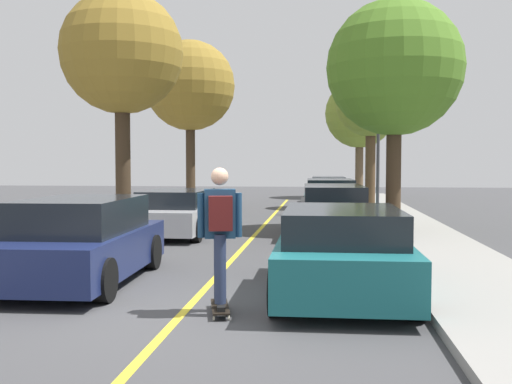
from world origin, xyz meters
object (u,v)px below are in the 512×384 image
parked_car_right_near (333,211)px  street_tree_right_far (360,114)px  street_tree_right_nearest (395,69)px  skateboarder (220,228)px  street_tree_left_near (190,86)px  skateboard (220,307)px  parked_car_left_nearest (82,241)px  street_tree_right_near (371,102)px  parked_car_right_nearest (342,252)px  streetlamp (378,122)px  street_tree_left_nearest (122,54)px  parked_car_left_near (177,212)px  parked_car_right_farthest (328,190)px  parked_car_right_far (330,198)px

parked_car_right_near → street_tree_right_far: size_ratio=0.71×
street_tree_right_nearest → skateboarder: size_ratio=3.55×
street_tree_left_near → skateboard: street_tree_left_near is taller
street_tree_right_nearest → parked_car_left_nearest: bearing=-126.9°
street_tree_right_far → skateboarder: street_tree_right_far is taller
street_tree_right_near → street_tree_right_far: 7.63m
street_tree_right_nearest → skateboard: street_tree_right_nearest is taller
parked_car_left_nearest → skateboarder: 3.19m
street_tree_right_nearest → parked_car_right_near: bearing=-139.0°
parked_car_right_nearest → street_tree_left_near: size_ratio=0.59×
street_tree_right_near → streetlamp: street_tree_right_near is taller
street_tree_left_nearest → street_tree_left_near: bearing=90.0°
parked_car_left_nearest → parked_car_left_near: parked_car_left_nearest is taller
street_tree_left_near → street_tree_right_near: (7.68, 0.32, -0.74)m
street_tree_left_near → street_tree_right_nearest: 11.09m
parked_car_right_farthest → streetlamp: size_ratio=0.78×
parked_car_left_near → parked_car_right_near: 4.23m
parked_car_left_near → skateboarder: skateboarder is taller
street_tree_right_near → streetlamp: 3.37m
street_tree_right_nearest → streetlamp: 5.22m
parked_car_right_farthest → street_tree_right_far: (1.72, 4.22, 3.97)m
street_tree_left_near → street_tree_right_near: bearing=2.4°
skateboarder → street_tree_right_near: bearing=79.5°
parked_car_right_near → skateboarder: (-1.62, -8.21, 0.45)m
parked_car_left_nearest → parked_car_right_far: (4.23, 12.55, -0.01)m
parked_car_right_nearest → street_tree_left_near: 18.02m
street_tree_left_near → skateboard: (4.33, -17.65, -5.15)m
street_tree_left_near → streetlamp: street_tree_left_near is taller
street_tree_right_nearest → street_tree_right_near: street_tree_right_nearest is taller
parked_car_left_near → parked_car_right_farthest: size_ratio=0.95×
parked_car_right_nearest → parked_car_right_far: (-0.00, 13.02, 0.03)m
streetlamp → skateboard: (-3.37, -14.76, -3.38)m
parked_car_left_near → skateboarder: bearing=-72.5°
parked_car_right_nearest → parked_car_right_farthest: 20.11m
parked_car_right_farthest → skateboarder: skateboarder is taller
parked_car_right_far → skateboarder: (-1.62, -14.32, 0.46)m
parked_car_left_nearest → street_tree_right_nearest: size_ratio=0.64×
parked_car_right_nearest → skateboarder: size_ratio=2.29×
street_tree_left_near → streetlamp: 8.42m
parked_car_left_nearest → street_tree_left_near: (-1.72, 15.91, 4.55)m
parked_car_left_nearest → street_tree_left_nearest: 8.52m
parked_car_right_near → street_tree_right_near: (1.72, 9.79, 3.81)m
parked_car_right_near → parked_car_right_far: 6.11m
parked_car_left_near → street_tree_right_far: (5.96, 17.33, 4.00)m
parked_car_left_near → street_tree_left_nearest: street_tree_left_nearest is taller
parked_car_left_near → street_tree_left_near: bearing=100.4°
street_tree_right_near → skateboarder: bearing=-100.5°
parked_car_right_nearest → skateboarder: 2.13m
skateboard → parked_car_right_near: bearing=78.8°
parked_car_left_nearest → street_tree_left_near: 16.64m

